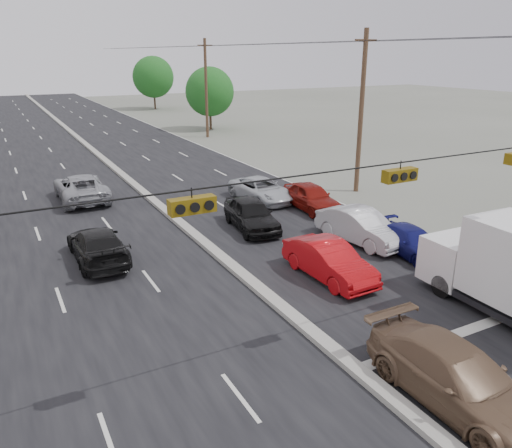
{
  "coord_description": "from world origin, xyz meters",
  "views": [
    {
      "loc": [
        -8.16,
        -9.83,
        8.6
      ],
      "look_at": [
        0.58,
        6.57,
        2.2
      ],
      "focal_mm": 35.0,
      "sensor_mm": 36.0,
      "label": 1
    }
  ],
  "objects_px": {
    "utility_pole_right_c": "(206,88)",
    "oncoming_near": "(98,245)",
    "tree_right_mid": "(210,92)",
    "red_sedan": "(329,261)",
    "tan_sedan": "(456,377)",
    "queue_car_a": "(251,214)",
    "queue_car_e": "(311,197)",
    "oncoming_far": "(81,188)",
    "queue_car_b": "(361,227)",
    "queue_car_d": "(411,242)",
    "tree_right_far": "(153,77)",
    "queue_car_c": "(261,190)",
    "utility_pole_right_b": "(361,112)"
  },
  "relations": [
    {
      "from": "utility_pole_right_c",
      "to": "red_sedan",
      "type": "bearing_deg",
      "value": -105.16
    },
    {
      "from": "utility_pole_right_c",
      "to": "tree_right_far",
      "type": "relative_size",
      "value": 1.23
    },
    {
      "from": "utility_pole_right_b",
      "to": "tree_right_far",
      "type": "xyz_separation_m",
      "value": [
        3.5,
        55.0,
        -0.15
      ]
    },
    {
      "from": "utility_pole_right_c",
      "to": "tan_sedan",
      "type": "xyz_separation_m",
      "value": [
        -11.1,
        -42.76,
        -4.34
      ]
    },
    {
      "from": "utility_pole_right_c",
      "to": "tree_right_mid",
      "type": "height_order",
      "value": "utility_pole_right_c"
    },
    {
      "from": "tree_right_mid",
      "to": "utility_pole_right_b",
      "type": "bearing_deg",
      "value": -94.76
    },
    {
      "from": "queue_car_b",
      "to": "queue_car_c",
      "type": "bearing_deg",
      "value": 88.85
    },
    {
      "from": "queue_car_a",
      "to": "queue_car_e",
      "type": "distance_m",
      "value": 4.75
    },
    {
      "from": "utility_pole_right_c",
      "to": "oncoming_far",
      "type": "height_order",
      "value": "utility_pole_right_c"
    },
    {
      "from": "queue_car_c",
      "to": "utility_pole_right_b",
      "type": "bearing_deg",
      "value": -12.83
    },
    {
      "from": "tree_right_mid",
      "to": "red_sedan",
      "type": "height_order",
      "value": "tree_right_mid"
    },
    {
      "from": "tan_sedan",
      "to": "queue_car_b",
      "type": "relative_size",
      "value": 1.1
    },
    {
      "from": "utility_pole_right_b",
      "to": "queue_car_a",
      "type": "relative_size",
      "value": 2.16
    },
    {
      "from": "tan_sedan",
      "to": "tree_right_far",
      "type": "bearing_deg",
      "value": 78.55
    },
    {
      "from": "utility_pole_right_b",
      "to": "queue_car_d",
      "type": "xyz_separation_m",
      "value": [
        -4.81,
        -9.79,
        -4.49
      ]
    },
    {
      "from": "tree_right_far",
      "to": "queue_car_a",
      "type": "relative_size",
      "value": 1.76
    },
    {
      "from": "queue_car_e",
      "to": "oncoming_far",
      "type": "distance_m",
      "value": 13.97
    },
    {
      "from": "queue_car_b",
      "to": "queue_car_d",
      "type": "height_order",
      "value": "queue_car_b"
    },
    {
      "from": "queue_car_c",
      "to": "queue_car_a",
      "type": "bearing_deg",
      "value": -129.15
    },
    {
      "from": "utility_pole_right_b",
      "to": "oncoming_far",
      "type": "relative_size",
      "value": 1.72
    },
    {
      "from": "queue_car_a",
      "to": "queue_car_e",
      "type": "bearing_deg",
      "value": 23.56
    },
    {
      "from": "utility_pole_right_b",
      "to": "oncoming_near",
      "type": "distance_m",
      "value": 18.26
    },
    {
      "from": "queue_car_d",
      "to": "queue_car_e",
      "type": "xyz_separation_m",
      "value": [
        -0.12,
        7.74,
        0.14
      ]
    },
    {
      "from": "utility_pole_right_c",
      "to": "tree_right_far",
      "type": "distance_m",
      "value": 30.2
    },
    {
      "from": "utility_pole_right_b",
      "to": "queue_car_d",
      "type": "relative_size",
      "value": 2.35
    },
    {
      "from": "queue_car_b",
      "to": "queue_car_e",
      "type": "relative_size",
      "value": 1.07
    },
    {
      "from": "oncoming_far",
      "to": "oncoming_near",
      "type": "bearing_deg",
      "value": 84.53
    },
    {
      "from": "queue_car_d",
      "to": "oncoming_near",
      "type": "bearing_deg",
      "value": 159.06
    },
    {
      "from": "queue_car_a",
      "to": "queue_car_e",
      "type": "xyz_separation_m",
      "value": [
        4.57,
        1.32,
        -0.03
      ]
    },
    {
      "from": "tan_sedan",
      "to": "oncoming_near",
      "type": "xyz_separation_m",
      "value": [
        -6.18,
        13.82,
        -0.03
      ]
    },
    {
      "from": "tan_sedan",
      "to": "queue_car_d",
      "type": "bearing_deg",
      "value": 51.64
    },
    {
      "from": "tree_right_mid",
      "to": "red_sedan",
      "type": "distance_m",
      "value": 41.98
    },
    {
      "from": "queue_car_b",
      "to": "queue_car_d",
      "type": "bearing_deg",
      "value": -72.89
    },
    {
      "from": "queue_car_a",
      "to": "tree_right_far",
      "type": "bearing_deg",
      "value": 84.82
    },
    {
      "from": "tan_sedan",
      "to": "oncoming_far",
      "type": "xyz_separation_m",
      "value": [
        -5.15,
        23.9,
        0.05
      ]
    },
    {
      "from": "red_sedan",
      "to": "oncoming_near",
      "type": "xyz_separation_m",
      "value": [
        -7.78,
        6.13,
        -0.02
      ]
    },
    {
      "from": "queue_car_a",
      "to": "oncoming_far",
      "type": "bearing_deg",
      "value": 132.73
    },
    {
      "from": "tan_sedan",
      "to": "queue_car_a",
      "type": "bearing_deg",
      "value": 83.55
    },
    {
      "from": "tree_right_far",
      "to": "queue_car_e",
      "type": "relative_size",
      "value": 1.83
    },
    {
      "from": "queue_car_a",
      "to": "queue_car_d",
      "type": "relative_size",
      "value": 1.09
    },
    {
      "from": "queue_car_a",
      "to": "oncoming_far",
      "type": "height_order",
      "value": "oncoming_far"
    },
    {
      "from": "utility_pole_right_b",
      "to": "oncoming_near",
      "type": "height_order",
      "value": "utility_pole_right_b"
    },
    {
      "from": "tree_right_far",
      "to": "queue_car_c",
      "type": "xyz_separation_m",
      "value": [
        -10.06,
        -54.08,
        -4.27
      ]
    },
    {
      "from": "utility_pole_right_c",
      "to": "oncoming_near",
      "type": "distance_m",
      "value": 33.99
    },
    {
      "from": "queue_car_e",
      "to": "oncoming_far",
      "type": "height_order",
      "value": "oncoming_far"
    },
    {
      "from": "oncoming_far",
      "to": "queue_car_a",
      "type": "bearing_deg",
      "value": 125.71
    },
    {
      "from": "utility_pole_right_b",
      "to": "tree_right_far",
      "type": "relative_size",
      "value": 1.23
    },
    {
      "from": "utility_pole_right_c",
      "to": "oncoming_near",
      "type": "height_order",
      "value": "utility_pole_right_c"
    },
    {
      "from": "tree_right_mid",
      "to": "queue_car_c",
      "type": "height_order",
      "value": "tree_right_mid"
    },
    {
      "from": "utility_pole_right_c",
      "to": "tree_right_mid",
      "type": "relative_size",
      "value": 1.4
    }
  ]
}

